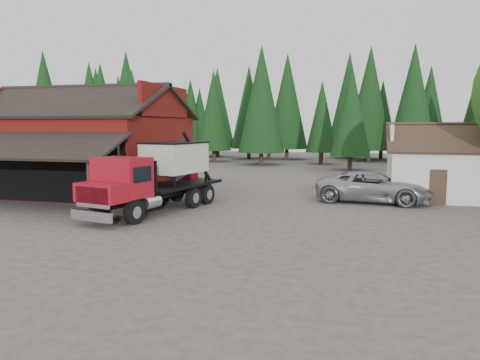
# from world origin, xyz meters

# --- Properties ---
(ground) EXTENTS (120.00, 120.00, 0.00)m
(ground) POSITION_xyz_m (0.00, 0.00, 0.00)
(ground) COLOR #493F39
(ground) RESTS_ON ground
(red_barn) EXTENTS (12.80, 13.63, 7.18)m
(red_barn) POSITION_xyz_m (-11.00, 9.90, 2.69)
(red_barn) COLOR maroon
(red_barn) RESTS_ON ground
(farmhouse) EXTENTS (8.60, 6.42, 4.65)m
(farmhouse) POSITION_xyz_m (13.00, 13.00, 1.67)
(farmhouse) COLOR silver
(farmhouse) RESTS_ON ground
(conifer_backdrop) EXTENTS (76.00, 16.00, 16.00)m
(conifer_backdrop) POSITION_xyz_m (0.00, 42.00, 0.00)
(conifer_backdrop) COLOR black
(conifer_backdrop) RESTS_ON ground
(near_pine_a) EXTENTS (4.40, 4.40, 11.40)m
(near_pine_a) POSITION_xyz_m (-22.00, 28.00, 6.39)
(near_pine_a) COLOR #382619
(near_pine_a) RESTS_ON ground
(near_pine_b) EXTENTS (3.96, 3.96, 10.40)m
(near_pine_b) POSITION_xyz_m (6.00, 30.00, 5.89)
(near_pine_b) COLOR #382619
(near_pine_b) RESTS_ON ground
(near_pine_d) EXTENTS (5.28, 5.28, 13.40)m
(near_pine_d) POSITION_xyz_m (-4.00, 34.00, 7.39)
(near_pine_d) COLOR #382619
(near_pine_d) RESTS_ON ground
(feed_truck) EXTENTS (4.41, 9.46, 4.13)m
(feed_truck) POSITION_xyz_m (-2.86, 4.03, 1.93)
(feed_truck) COLOR black
(feed_truck) RESTS_ON ground
(silver_car) EXTENTS (6.76, 3.64, 1.80)m
(silver_car) POSITION_xyz_m (8.00, 10.00, 0.90)
(silver_car) COLOR #9FA0A6
(silver_car) RESTS_ON ground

